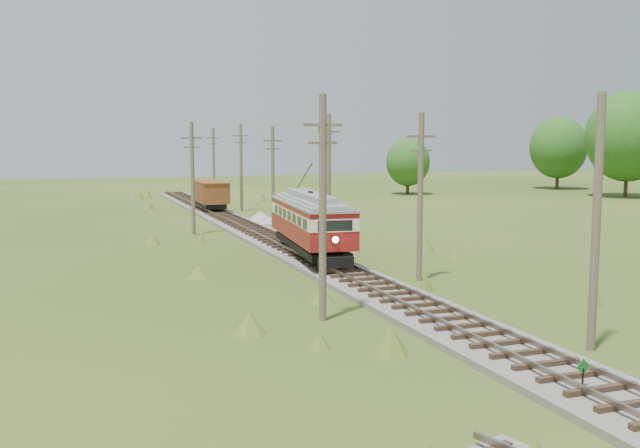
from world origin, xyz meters
name	(u,v)px	position (x,y,z in m)	size (l,w,h in m)	color
ground	(627,413)	(0.00, 0.00, 0.00)	(260.00, 260.00, 0.00)	#284514
railbed_main	(272,240)	(0.00, 34.00, 0.19)	(3.60, 96.00, 0.57)	#605B54
switch_marker	(583,374)	(-0.20, 1.50, 0.63)	(0.45, 0.06, 1.08)	black
streetcar	(310,219)	(0.00, 25.59, 2.52)	(3.97, 11.85, 5.36)	black
gondola	(210,193)	(0.00, 56.33, 1.98)	(2.73, 7.98, 2.63)	black
gravel_pile	(262,217)	(2.59, 46.08, 0.49)	(2.85, 3.03, 1.04)	gray
utility_pole_r_1	(596,224)	(3.10, 5.00, 4.40)	(0.30, 0.30, 8.80)	brown
utility_pole_r_2	(420,195)	(3.30, 18.00, 4.42)	(1.60, 0.30, 8.60)	brown
utility_pole_r_3	(329,179)	(3.20, 31.00, 4.63)	(1.60, 0.30, 9.00)	brown
utility_pole_r_4	(273,175)	(3.00, 44.00, 4.32)	(1.60, 0.30, 8.40)	brown
utility_pole_r_5	(241,166)	(3.40, 57.00, 4.58)	(1.60, 0.30, 8.90)	brown
utility_pole_r_6	(214,164)	(3.20, 70.00, 4.47)	(1.60, 0.30, 8.70)	brown
utility_pole_l_a	(323,206)	(-4.20, 12.00, 4.63)	(1.60, 0.30, 9.00)	brown
utility_pole_l_b	(193,177)	(-4.50, 40.00, 4.42)	(1.60, 0.30, 8.60)	brown
tree_right_4	(628,136)	(54.00, 58.00, 7.75)	(10.50, 10.50, 13.53)	#38281C
tree_right_5	(558,147)	(56.00, 74.00, 6.19)	(8.40, 8.40, 10.82)	#38281C
tree_mid_b	(408,162)	(30.00, 72.00, 4.33)	(5.88, 5.88, 7.57)	#38281C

